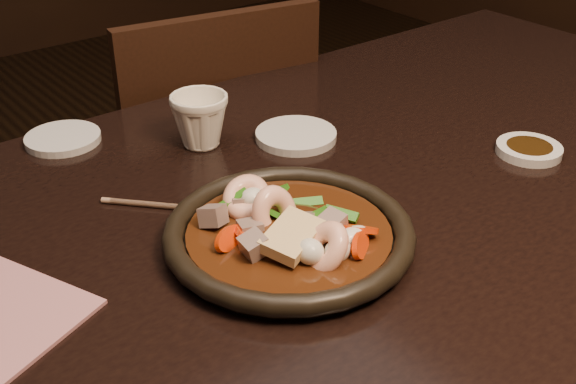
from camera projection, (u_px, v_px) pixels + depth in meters
table at (366, 243)px, 0.98m from camera, size 1.60×0.90×0.75m
chair at (205, 183)px, 1.53m from camera, size 0.47×0.47×0.87m
plate at (289, 235)px, 0.83m from camera, size 0.29×0.29×0.03m
stirfry at (288, 231)px, 0.83m from camera, size 0.18×0.22×0.07m
soy_dish at (529, 150)px, 1.04m from camera, size 0.09×0.09×0.01m
saucer_left at (63, 139)px, 1.07m from camera, size 0.11×0.11×0.01m
saucer_right at (296, 135)px, 1.08m from camera, size 0.12×0.12×0.01m
tea_cup at (200, 119)px, 1.05m from camera, size 0.11×0.10×0.09m
chopsticks at (202, 209)px, 0.90m from camera, size 0.18×0.20×0.01m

